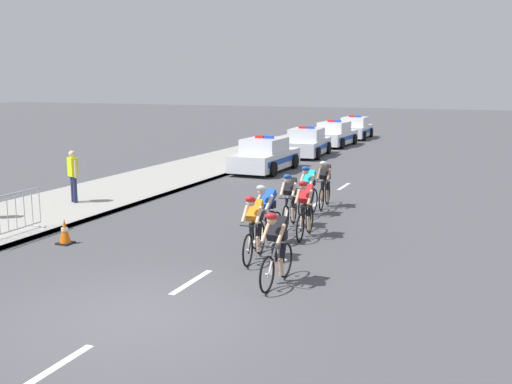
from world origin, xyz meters
TOP-DOWN VIEW (x-y plane):
  - ground_plane at (0.00, 0.00)m, footprint 160.00×160.00m
  - sidewalk_slab at (-7.30, 14.00)m, footprint 4.02×60.00m
  - kerb_edge at (-5.37, 14.00)m, footprint 0.16×60.00m
  - lane_markings_centre at (0.00, 5.90)m, footprint 0.14×17.60m
  - cyclist_lead at (1.63, 2.39)m, footprint 0.42×1.72m
  - cyclist_second at (0.58, 3.76)m, footprint 0.45×1.72m
  - cyclist_third at (0.33, 5.11)m, footprint 0.44×1.72m
  - cyclist_fourth at (1.00, 6.11)m, footprint 0.44×1.72m
  - cyclist_fifth at (0.27, 6.97)m, footprint 0.45×1.72m
  - cyclist_sixth at (0.41, 9.90)m, footprint 0.44×1.72m
  - cyclist_seventh at (0.29, 8.57)m, footprint 0.42×1.72m
  - police_car_nearest at (-4.24, 16.39)m, footprint 2.02×4.41m
  - police_car_second at (-4.24, 22.32)m, footprint 2.27×4.53m
  - police_car_third at (-4.24, 27.81)m, footprint 2.11×4.46m
  - police_car_furthest at (-4.24, 33.14)m, footprint 2.15×4.47m
  - crowd_barrier_front at (-5.77, 2.91)m, footprint 0.54×2.32m
  - traffic_cone_near at (-4.27, 3.22)m, footprint 0.36×0.36m
  - spectator_closest at (-7.08, 7.01)m, footprint 0.50×0.36m

SIDE VIEW (x-z plane):
  - ground_plane at x=0.00m, z-range 0.00..0.00m
  - lane_markings_centre at x=0.00m, z-range 0.00..0.01m
  - sidewalk_slab at x=-7.30m, z-range 0.00..0.12m
  - kerb_edge at x=-5.37m, z-range 0.00..0.13m
  - traffic_cone_near at x=-4.27m, z-range -0.01..0.63m
  - crowd_barrier_front at x=-5.77m, z-range 0.11..1.18m
  - police_car_nearest at x=-4.24m, z-range -0.12..1.48m
  - police_car_second at x=-4.24m, z-range -0.12..1.48m
  - police_car_third at x=-4.24m, z-range -0.12..1.48m
  - police_car_furthest at x=-4.24m, z-range -0.12..1.48m
  - cyclist_lead at x=1.63m, z-range 0.00..1.57m
  - cyclist_second at x=0.58m, z-range 0.00..1.57m
  - cyclist_third at x=0.33m, z-range 0.00..1.57m
  - cyclist_fourth at x=1.00m, z-range 0.00..1.57m
  - cyclist_fifth at x=0.27m, z-range 0.00..1.57m
  - cyclist_sixth at x=0.41m, z-range 0.00..1.57m
  - cyclist_seventh at x=0.29m, z-range 0.00..1.57m
  - spectator_closest at x=-7.08m, z-range 0.25..1.92m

